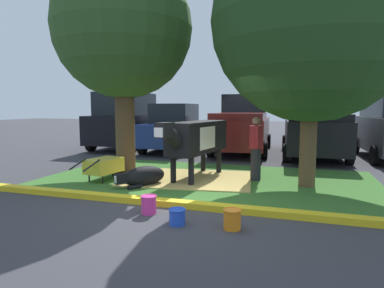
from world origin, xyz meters
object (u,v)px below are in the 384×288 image
at_px(person_handler, 256,147).
at_px(bucket_pink, 149,204).
at_px(suv_black, 127,120).
at_px(bucket_blue, 177,216).
at_px(pickup_truck_black, 313,127).
at_px(wheelbarrow, 105,166).
at_px(shade_tree_left, 123,30).
at_px(pickup_truck_maroon, 243,125).
at_px(calf_lying, 143,176).
at_px(sedan_blue, 175,128).
at_px(cow_holstein, 196,138).
at_px(shade_tree_right, 313,20).
at_px(bucket_orange, 232,219).

height_order(person_handler, bucket_pink, person_handler).
relative_size(person_handler, suv_black, 0.35).
xyz_separation_m(bucket_blue, pickup_truck_black, (2.35, 8.73, 0.98)).
xyz_separation_m(wheelbarrow, bucket_pink, (2.20, -2.08, -0.22)).
bearing_deg(pickup_truck_black, shade_tree_left, -135.06).
xyz_separation_m(shade_tree_left, pickup_truck_maroon, (2.44, 5.64, -2.87)).
relative_size(shade_tree_left, suv_black, 1.26).
xyz_separation_m(calf_lying, bucket_blue, (1.67, -2.20, -0.10)).
xyz_separation_m(shade_tree_left, sedan_blue, (-0.40, 5.03, -3.00)).
distance_m(cow_holstein, sedan_blue, 5.83).
bearing_deg(suv_black, pickup_truck_maroon, 4.08).
xyz_separation_m(wheelbarrow, sedan_blue, (-0.39, 6.12, 0.60)).
bearing_deg(suv_black, shade_tree_left, -61.66).
bearing_deg(cow_holstein, wheelbarrow, -158.01).
height_order(shade_tree_right, bucket_orange, shade_tree_right).
xyz_separation_m(shade_tree_left, shade_tree_right, (4.90, -0.18, -0.17)).
height_order(shade_tree_right, sedan_blue, shade_tree_right).
xyz_separation_m(suv_black, pickup_truck_black, (8.05, -0.06, -0.16)).
bearing_deg(calf_lying, pickup_truck_maroon, 79.79).
bearing_deg(sedan_blue, cow_holstein, -64.00).
distance_m(shade_tree_left, pickup_truck_black, 7.90).
height_order(bucket_pink, suv_black, suv_black).
xyz_separation_m(cow_holstein, bucket_pink, (0.03, -2.95, -0.92)).
xyz_separation_m(calf_lying, pickup_truck_maroon, (1.26, 6.97, 0.88)).
xyz_separation_m(bucket_pink, bucket_blue, (0.67, -0.37, -0.03)).
distance_m(shade_tree_left, bucket_pink, 5.41).
distance_m(shade_tree_left, pickup_truck_maroon, 6.78).
xyz_separation_m(shade_tree_left, suv_black, (-2.84, 5.26, -2.71)).
bearing_deg(person_handler, cow_holstein, -168.56).
bearing_deg(pickup_truck_maroon, sedan_blue, -167.96).
xyz_separation_m(shade_tree_right, pickup_truck_black, (0.31, 5.38, -2.70)).
relative_size(suv_black, pickup_truck_black, 0.85).
bearing_deg(cow_holstein, bucket_blue, -78.07).
distance_m(calf_lying, bucket_orange, 3.32).
distance_m(cow_holstein, bucket_pink, 3.09).
height_order(bucket_pink, bucket_orange, bucket_pink).
distance_m(cow_holstein, bucket_blue, 3.53).
xyz_separation_m(shade_tree_right, pickup_truck_maroon, (-2.45, 5.82, -2.70)).
xyz_separation_m(shade_tree_right, sedan_blue, (-5.29, 5.21, -2.83)).
bearing_deg(person_handler, pickup_truck_maroon, 102.40).
bearing_deg(cow_holstein, pickup_truck_black, 60.58).
distance_m(wheelbarrow, bucket_orange, 4.44).
bearing_deg(shade_tree_left, bucket_pink, -55.26).
height_order(shade_tree_right, person_handler, shade_tree_right).
distance_m(bucket_blue, sedan_blue, 9.20).
bearing_deg(calf_lying, shade_tree_right, 17.26).
distance_m(suv_black, pickup_truck_black, 8.05).
relative_size(calf_lying, bucket_orange, 3.98).
bearing_deg(pickup_truck_maroon, shade_tree_right, -67.12).
distance_m(bucket_orange, suv_black, 10.98).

